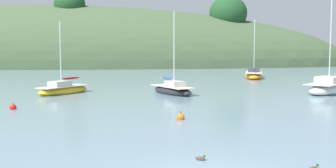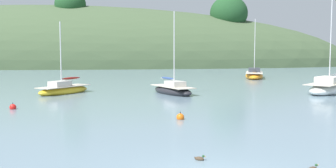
% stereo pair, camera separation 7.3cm
% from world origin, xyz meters
% --- Properties ---
extents(far_shoreline_hill, '(150.00, 36.00, 31.44)m').
position_xyz_m(far_shoreline_hill, '(-24.88, 84.00, 0.09)').
color(far_shoreline_hill, '#425638').
rests_on(far_shoreline_hill, ground).
extents(sailboat_black_sloop, '(4.75, 5.56, 6.59)m').
position_xyz_m(sailboat_black_sloop, '(-9.09, 24.53, 0.35)').
color(sailboat_black_sloop, gold).
rests_on(sailboat_black_sloop, ground).
extents(sailboat_yellow_far, '(4.23, 7.35, 8.35)m').
position_xyz_m(sailboat_yellow_far, '(13.33, 41.97, 0.41)').
color(sailboat_yellow_far, orange).
rests_on(sailboat_yellow_far, ground).
extents(sailboat_teal_outer, '(4.17, 5.86, 7.46)m').
position_xyz_m(sailboat_teal_outer, '(0.66, 23.67, 0.36)').
color(sailboat_teal_outer, '#232328').
rests_on(sailboat_teal_outer, ground).
extents(sailboat_grey_yawl, '(7.21, 7.18, 10.45)m').
position_xyz_m(sailboat_grey_yawl, '(15.09, 23.59, 0.45)').
color(sailboat_grey_yawl, white).
rests_on(sailboat_grey_yawl, ground).
extents(mooring_buoy_inner, '(0.44, 0.44, 0.54)m').
position_xyz_m(mooring_buoy_inner, '(0.10, 10.80, 0.12)').
color(mooring_buoy_inner, orange).
rests_on(mooring_buoy_inner, ground).
extents(mooring_buoy_channel, '(0.44, 0.44, 0.54)m').
position_xyz_m(mooring_buoy_channel, '(-10.59, 15.33, 0.12)').
color(mooring_buoy_channel, red).
rests_on(mooring_buoy_channel, ground).
extents(duck_lead, '(0.40, 0.32, 0.24)m').
position_xyz_m(duck_lead, '(-0.01, 2.60, 0.05)').
color(duck_lead, '#473828').
rests_on(duck_lead, ground).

